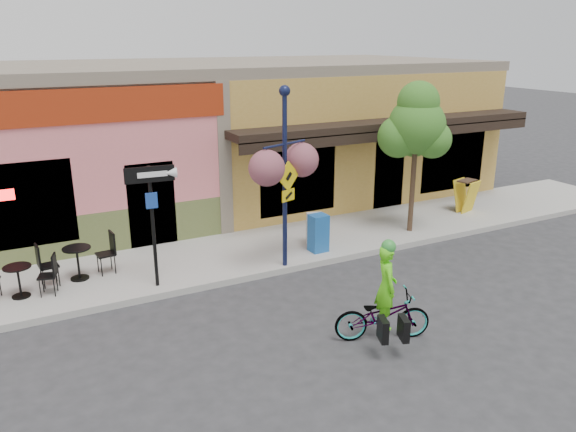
{
  "coord_description": "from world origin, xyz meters",
  "views": [
    {
      "loc": [
        -6.18,
        -10.21,
        5.25
      ],
      "look_at": [
        -0.63,
        0.5,
        1.4
      ],
      "focal_mm": 35.0,
      "sensor_mm": 36.0,
      "label": 1
    }
  ],
  "objects_px": {
    "one_way_sign": "(153,228)",
    "newspaper_box_grey": "(315,229)",
    "building": "(208,132)",
    "bicycle": "(382,316)",
    "street_tree": "(415,158)",
    "newspaper_box_blue": "(318,233)",
    "lamp_post": "(285,179)",
    "cyclist_rider": "(386,299)"
  },
  "relations": [
    {
      "from": "building",
      "to": "street_tree",
      "type": "bearing_deg",
      "value": -60.28
    },
    {
      "from": "bicycle",
      "to": "street_tree",
      "type": "bearing_deg",
      "value": -23.34
    },
    {
      "from": "cyclist_rider",
      "to": "lamp_post",
      "type": "distance_m",
      "value": 3.86
    },
    {
      "from": "lamp_post",
      "to": "one_way_sign",
      "type": "bearing_deg",
      "value": 154.4
    },
    {
      "from": "one_way_sign",
      "to": "newspaper_box_grey",
      "type": "distance_m",
      "value": 4.39
    },
    {
      "from": "lamp_post",
      "to": "newspaper_box_blue",
      "type": "height_order",
      "value": "lamp_post"
    },
    {
      "from": "building",
      "to": "newspaper_box_grey",
      "type": "relative_size",
      "value": 21.93
    },
    {
      "from": "building",
      "to": "newspaper_box_grey",
      "type": "xyz_separation_m",
      "value": [
        0.66,
        -5.99,
        -1.69
      ]
    },
    {
      "from": "bicycle",
      "to": "newspaper_box_grey",
      "type": "relative_size",
      "value": 2.1
    },
    {
      "from": "building",
      "to": "bicycle",
      "type": "xyz_separation_m",
      "value": [
        -0.49,
        -10.42,
        -1.79
      ]
    },
    {
      "from": "newspaper_box_blue",
      "to": "building",
      "type": "bearing_deg",
      "value": 92.71
    },
    {
      "from": "lamp_post",
      "to": "one_way_sign",
      "type": "distance_m",
      "value": 3.06
    },
    {
      "from": "one_way_sign",
      "to": "newspaper_box_grey",
      "type": "xyz_separation_m",
      "value": [
        4.25,
        0.6,
        -0.9
      ]
    },
    {
      "from": "one_way_sign",
      "to": "newspaper_box_grey",
      "type": "relative_size",
      "value": 3.17
    },
    {
      "from": "newspaper_box_blue",
      "to": "street_tree",
      "type": "bearing_deg",
      "value": 1.47
    },
    {
      "from": "newspaper_box_blue",
      "to": "newspaper_box_grey",
      "type": "height_order",
      "value": "newspaper_box_blue"
    },
    {
      "from": "building",
      "to": "newspaper_box_blue",
      "type": "bearing_deg",
      "value": -85.36
    },
    {
      "from": "lamp_post",
      "to": "cyclist_rider",
      "type": "bearing_deg",
      "value": -107.36
    },
    {
      "from": "bicycle",
      "to": "lamp_post",
      "type": "distance_m",
      "value": 3.99
    },
    {
      "from": "one_way_sign",
      "to": "newspaper_box_blue",
      "type": "bearing_deg",
      "value": 7.71
    },
    {
      "from": "one_way_sign",
      "to": "newspaper_box_blue",
      "type": "height_order",
      "value": "one_way_sign"
    },
    {
      "from": "building",
      "to": "bicycle",
      "type": "height_order",
      "value": "building"
    },
    {
      "from": "building",
      "to": "bicycle",
      "type": "distance_m",
      "value": 10.59
    },
    {
      "from": "lamp_post",
      "to": "newspaper_box_blue",
      "type": "distance_m",
      "value": 2.02
    },
    {
      "from": "newspaper_box_grey",
      "to": "street_tree",
      "type": "height_order",
      "value": "street_tree"
    },
    {
      "from": "newspaper_box_grey",
      "to": "bicycle",
      "type": "bearing_deg",
      "value": -86.23
    },
    {
      "from": "street_tree",
      "to": "newspaper_box_grey",
      "type": "bearing_deg",
      "value": 175.16
    },
    {
      "from": "one_way_sign",
      "to": "street_tree",
      "type": "bearing_deg",
      "value": 8.11
    },
    {
      "from": "newspaper_box_grey",
      "to": "one_way_sign",
      "type": "bearing_deg",
      "value": -153.61
    },
    {
      "from": "cyclist_rider",
      "to": "lamp_post",
      "type": "xyz_separation_m",
      "value": [
        -0.2,
        3.57,
        1.45
      ]
    },
    {
      "from": "street_tree",
      "to": "one_way_sign",
      "type": "bearing_deg",
      "value": -177.14
    },
    {
      "from": "bicycle",
      "to": "building",
      "type": "bearing_deg",
      "value": 17.95
    },
    {
      "from": "newspaper_box_blue",
      "to": "street_tree",
      "type": "height_order",
      "value": "street_tree"
    },
    {
      "from": "bicycle",
      "to": "cyclist_rider",
      "type": "height_order",
      "value": "cyclist_rider"
    },
    {
      "from": "bicycle",
      "to": "newspaper_box_blue",
      "type": "distance_m",
      "value": 4.14
    },
    {
      "from": "bicycle",
      "to": "newspaper_box_blue",
      "type": "height_order",
      "value": "newspaper_box_blue"
    },
    {
      "from": "newspaper_box_blue",
      "to": "newspaper_box_grey",
      "type": "distance_m",
      "value": 0.45
    },
    {
      "from": "building",
      "to": "cyclist_rider",
      "type": "bearing_deg",
      "value": -92.42
    },
    {
      "from": "lamp_post",
      "to": "bicycle",
      "type": "bearing_deg",
      "value": -108.16
    },
    {
      "from": "cyclist_rider",
      "to": "street_tree",
      "type": "distance_m",
      "value": 5.97
    },
    {
      "from": "one_way_sign",
      "to": "building",
      "type": "bearing_deg",
      "value": 66.66
    },
    {
      "from": "building",
      "to": "lamp_post",
      "type": "xyz_separation_m",
      "value": [
        -0.64,
        -6.85,
        -0.03
      ]
    }
  ]
}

